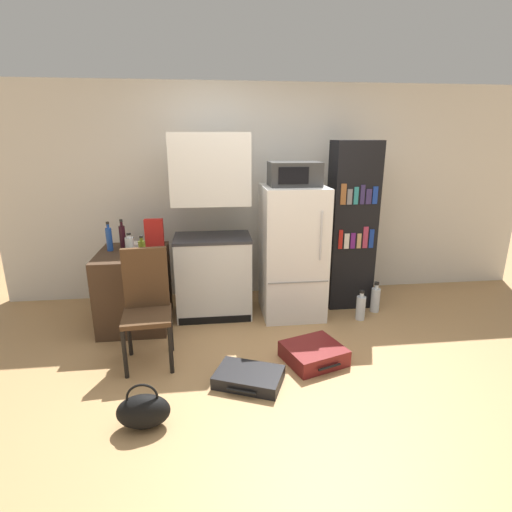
# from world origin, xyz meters

# --- Properties ---
(ground_plane) EXTENTS (24.00, 24.00, 0.00)m
(ground_plane) POSITION_xyz_m (0.00, 0.00, 0.00)
(ground_plane) COLOR tan
(wall_back) EXTENTS (6.40, 0.10, 2.49)m
(wall_back) POSITION_xyz_m (0.20, 2.00, 1.24)
(wall_back) COLOR silver
(wall_back) RESTS_ON ground_plane
(side_table) EXTENTS (0.67, 0.79, 0.78)m
(side_table) POSITION_xyz_m (-1.38, 1.20, 0.39)
(side_table) COLOR #422D1E
(side_table) RESTS_ON ground_plane
(kitchen_hutch) EXTENTS (0.81, 0.53, 1.94)m
(kitchen_hutch) POSITION_xyz_m (-0.57, 1.34, 0.90)
(kitchen_hutch) COLOR silver
(kitchen_hutch) RESTS_ON ground_plane
(refrigerator) EXTENTS (0.65, 0.68, 1.41)m
(refrigerator) POSITION_xyz_m (0.28, 1.27, 0.71)
(refrigerator) COLOR white
(refrigerator) RESTS_ON ground_plane
(microwave) EXTENTS (0.52, 0.36, 0.24)m
(microwave) POSITION_xyz_m (0.28, 1.27, 1.53)
(microwave) COLOR #333333
(microwave) RESTS_ON refrigerator
(bookshelf) EXTENTS (0.50, 0.34, 1.86)m
(bookshelf) POSITION_xyz_m (0.98, 1.43, 0.93)
(bookshelf) COLOR black
(bookshelf) RESTS_ON ground_plane
(bottle_olive_oil) EXTENTS (0.07, 0.07, 0.25)m
(bottle_olive_oil) POSITION_xyz_m (-1.22, 0.87, 0.89)
(bottle_olive_oil) COLOR #566619
(bottle_olive_oil) RESTS_ON side_table
(bottle_wine_dark) EXTENTS (0.06, 0.06, 0.31)m
(bottle_wine_dark) POSITION_xyz_m (-1.48, 1.32, 0.91)
(bottle_wine_dark) COLOR black
(bottle_wine_dark) RESTS_ON side_table
(bottle_clear_short) EXTENTS (0.09, 0.09, 0.19)m
(bottle_clear_short) POSITION_xyz_m (-1.40, 1.21, 0.86)
(bottle_clear_short) COLOR silver
(bottle_clear_short) RESTS_ON side_table
(bottle_blue_soda) EXTENTS (0.06, 0.06, 0.30)m
(bottle_blue_soda) POSITION_xyz_m (-1.61, 1.28, 0.91)
(bottle_blue_soda) COLOR #1E47A3
(bottle_blue_soda) RESTS_ON side_table
(bowl) EXTENTS (0.16, 0.16, 0.04)m
(bowl) POSITION_xyz_m (-1.38, 1.41, 0.80)
(bowl) COLOR silver
(bowl) RESTS_ON side_table
(cereal_box) EXTENTS (0.19, 0.07, 0.30)m
(cereal_box) POSITION_xyz_m (-1.17, 1.36, 0.93)
(cereal_box) COLOR red
(cereal_box) RESTS_ON side_table
(chair) EXTENTS (0.43, 0.44, 1.00)m
(chair) POSITION_xyz_m (-1.15, 0.47, 0.57)
(chair) COLOR black
(chair) RESTS_ON ground_plane
(suitcase_large_flat) EXTENTS (0.59, 0.57, 0.15)m
(suitcase_large_flat) POSITION_xyz_m (0.28, 0.24, 0.07)
(suitcase_large_flat) COLOR maroon
(suitcase_large_flat) RESTS_ON ground_plane
(suitcase_small_flat) EXTENTS (0.62, 0.53, 0.10)m
(suitcase_small_flat) POSITION_xyz_m (-0.32, -0.02, 0.05)
(suitcase_small_flat) COLOR black
(suitcase_small_flat) RESTS_ON ground_plane
(handbag) EXTENTS (0.36, 0.20, 0.33)m
(handbag) POSITION_xyz_m (-1.08, -0.43, 0.12)
(handbag) COLOR black
(handbag) RESTS_ON ground_plane
(water_bottle_front) EXTENTS (0.10, 0.10, 0.33)m
(water_bottle_front) POSITION_xyz_m (0.99, 1.00, 0.14)
(water_bottle_front) COLOR silver
(water_bottle_front) RESTS_ON ground_plane
(water_bottle_middle) EXTENTS (0.10, 0.10, 0.35)m
(water_bottle_middle) POSITION_xyz_m (1.23, 1.18, 0.15)
(water_bottle_middle) COLOR silver
(water_bottle_middle) RESTS_ON ground_plane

